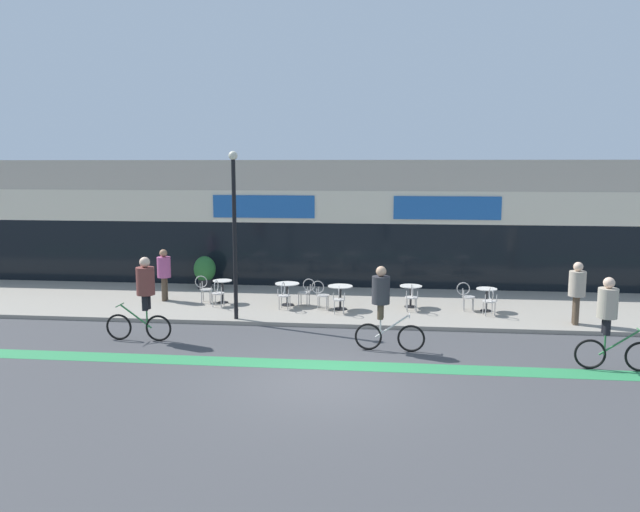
# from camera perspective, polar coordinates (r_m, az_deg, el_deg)

# --- Properties ---
(ground_plane) EXTENTS (120.00, 120.00, 0.00)m
(ground_plane) POSITION_cam_1_polar(r_m,az_deg,el_deg) (13.82, 0.60, -11.43)
(ground_plane) COLOR #424244
(sidewalk_slab) EXTENTS (40.00, 5.50, 0.12)m
(sidewalk_slab) POSITION_cam_1_polar(r_m,az_deg,el_deg) (20.75, 2.61, -4.50)
(sidewalk_slab) COLOR gray
(sidewalk_slab) RESTS_ON ground
(storefront_facade) EXTENTS (40.00, 4.06, 4.84)m
(storefront_facade) POSITION_cam_1_polar(r_m,az_deg,el_deg) (25.03, 3.36, 3.17)
(storefront_facade) COLOR #B2A899
(storefront_facade) RESTS_ON ground
(bike_lane_stripe) EXTENTS (36.00, 0.70, 0.01)m
(bike_lane_stripe) POSITION_cam_1_polar(r_m,az_deg,el_deg) (14.88, 1.05, -9.95)
(bike_lane_stripe) COLOR #2D844C
(bike_lane_stripe) RESTS_ON ground
(bistro_table_0) EXTENTS (0.63, 0.63, 0.76)m
(bistro_table_0) POSITION_cam_1_polar(r_m,az_deg,el_deg) (20.95, -8.91, -2.81)
(bistro_table_0) COLOR black
(bistro_table_0) RESTS_ON sidewalk_slab
(bistro_table_1) EXTENTS (0.79, 0.79, 0.73)m
(bistro_table_1) POSITION_cam_1_polar(r_m,az_deg,el_deg) (20.36, -3.01, -3.06)
(bistro_table_1) COLOR black
(bistro_table_1) RESTS_ON sidewalk_slab
(bistro_table_2) EXTENTS (0.79, 0.79, 0.76)m
(bistro_table_2) POSITION_cam_1_polar(r_m,az_deg,el_deg) (19.78, 1.87, -3.34)
(bistro_table_2) COLOR black
(bistro_table_2) RESTS_ON sidewalk_slab
(bistro_table_3) EXTENTS (0.71, 0.71, 0.70)m
(bistro_table_3) POSITION_cam_1_polar(r_m,az_deg,el_deg) (20.28, 8.30, -3.25)
(bistro_table_3) COLOR black
(bistro_table_3) RESTS_ON sidewalk_slab
(bistro_table_4) EXTENTS (0.64, 0.64, 0.72)m
(bistro_table_4) POSITION_cam_1_polar(r_m,az_deg,el_deg) (20.22, 14.98, -3.47)
(bistro_table_4) COLOR black
(bistro_table_4) RESTS_ON sidewalk_slab
(cafe_chair_0_near) EXTENTS (0.41, 0.58, 0.90)m
(cafe_chair_0_near) POSITION_cam_1_polar(r_m,az_deg,el_deg) (20.36, -9.37, -3.20)
(cafe_chair_0_near) COLOR #B7B2AD
(cafe_chair_0_near) RESTS_ON sidewalk_slab
(cafe_chair_0_side) EXTENTS (0.59, 0.44, 0.90)m
(cafe_chair_0_side) POSITION_cam_1_polar(r_m,az_deg,el_deg) (21.11, -10.55, -2.81)
(cafe_chair_0_side) COLOR #B7B2AD
(cafe_chair_0_side) RESTS_ON sidewalk_slab
(cafe_chair_1_near) EXTENTS (0.44, 0.59, 0.90)m
(cafe_chair_1_near) POSITION_cam_1_polar(r_m,az_deg,el_deg) (19.76, -3.32, -3.45)
(cafe_chair_1_near) COLOR #B7B2AD
(cafe_chair_1_near) RESTS_ON sidewalk_slab
(cafe_chair_1_side) EXTENTS (0.60, 0.45, 0.90)m
(cafe_chair_1_side) POSITION_cam_1_polar(r_m,az_deg,el_deg) (20.27, -1.27, -3.14)
(cafe_chair_1_side) COLOR #B7B2AD
(cafe_chair_1_side) RESTS_ON sidewalk_slab
(cafe_chair_2_near) EXTENTS (0.43, 0.59, 0.90)m
(cafe_chair_2_near) POSITION_cam_1_polar(r_m,az_deg,el_deg) (19.18, 1.74, -3.80)
(cafe_chair_2_near) COLOR #B7B2AD
(cafe_chair_2_near) RESTS_ON sidewalk_slab
(cafe_chair_2_side) EXTENTS (0.59, 0.43, 0.90)m
(cafe_chair_2_side) POSITION_cam_1_polar(r_m,az_deg,el_deg) (19.85, 0.07, -3.38)
(cafe_chair_2_side) COLOR #B7B2AD
(cafe_chair_2_side) RESTS_ON sidewalk_slab
(cafe_chair_3_near) EXTENTS (0.43, 0.59, 0.90)m
(cafe_chair_3_near) POSITION_cam_1_polar(r_m,az_deg,el_deg) (19.67, 8.38, -3.58)
(cafe_chair_3_near) COLOR #B7B2AD
(cafe_chair_3_near) RESTS_ON sidewalk_slab
(cafe_chair_4_near) EXTENTS (0.45, 0.60, 0.90)m
(cafe_chair_4_near) POSITION_cam_1_polar(r_m,az_deg,el_deg) (19.62, 15.28, -3.82)
(cafe_chair_4_near) COLOR #B7B2AD
(cafe_chair_4_near) RESTS_ON sidewalk_slab
(cafe_chair_4_side) EXTENTS (0.58, 0.41, 0.90)m
(cafe_chair_4_side) POSITION_cam_1_polar(r_m,az_deg,el_deg) (20.14, 13.22, -3.44)
(cafe_chair_4_side) COLOR #B7B2AD
(cafe_chair_4_side) RESTS_ON sidewalk_slab
(planter_pot) EXTENTS (0.80, 0.80, 1.21)m
(planter_pot) POSITION_cam_1_polar(r_m,az_deg,el_deg) (23.46, -10.49, -1.36)
(planter_pot) COLOR #232326
(planter_pot) RESTS_ON sidewalk_slab
(lamp_post) EXTENTS (0.26, 0.26, 4.94)m
(lamp_post) POSITION_cam_1_polar(r_m,az_deg,el_deg) (18.37, -7.83, 3.01)
(lamp_post) COLOR black
(lamp_post) RESTS_ON sidewalk_slab
(cyclist_0) EXTENTS (1.78, 0.51, 2.17)m
(cyclist_0) POSITION_cam_1_polar(r_m,az_deg,el_deg) (15.76, 5.78, -4.19)
(cyclist_0) COLOR black
(cyclist_0) RESTS_ON ground
(cyclist_1) EXTENTS (1.82, 0.48, 2.27)m
(cyclist_1) POSITION_cam_1_polar(r_m,az_deg,el_deg) (17.18, -15.80, -3.16)
(cyclist_1) COLOR black
(cyclist_1) RESTS_ON ground
(cyclist_2) EXTENTS (1.80, 0.53, 2.16)m
(cyclist_2) POSITION_cam_1_polar(r_m,az_deg,el_deg) (15.68, 24.97, -5.07)
(cyclist_2) COLOR black
(cyclist_2) RESTS_ON ground
(pedestrian_near_end) EXTENTS (0.51, 0.51, 1.82)m
(pedestrian_near_end) POSITION_cam_1_polar(r_m,az_deg,el_deg) (19.29, 22.45, -2.67)
(pedestrian_near_end) COLOR #4C3D2D
(pedestrian_near_end) RESTS_ON sidewalk_slab
(pedestrian_far_end) EXTENTS (0.47, 0.47, 1.75)m
(pedestrian_far_end) POSITION_cam_1_polar(r_m,az_deg,el_deg) (21.58, -14.08, -1.27)
(pedestrian_far_end) COLOR #4C3D2D
(pedestrian_far_end) RESTS_ON sidewalk_slab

